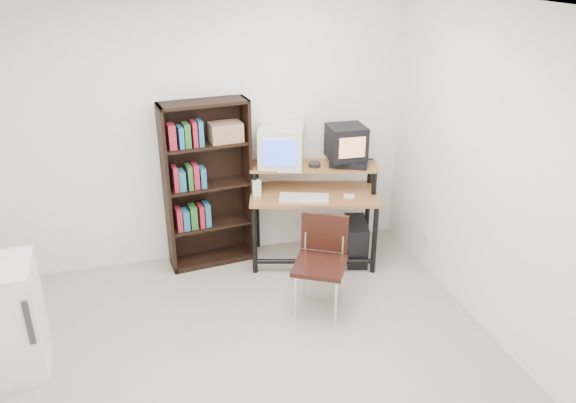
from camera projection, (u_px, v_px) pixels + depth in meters
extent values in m
cube|color=#B3A795|center=(254.00, 381.00, 4.14)|extent=(4.00, 4.00, 0.01)
cube|color=white|center=(242.00, 10.00, 3.07)|extent=(4.00, 4.00, 0.01)
cube|color=white|center=(206.00, 133.00, 5.36)|extent=(4.00, 0.01, 2.60)
cube|color=white|center=(518.00, 190.00, 4.08)|extent=(0.01, 4.00, 2.60)
cube|color=#9A6232|center=(314.00, 194.00, 5.48)|extent=(1.35, 0.92, 0.03)
cube|color=#9A6232|center=(314.00, 166.00, 5.49)|extent=(1.29, 0.68, 0.02)
cylinder|color=black|center=(255.00, 240.00, 5.38)|extent=(0.05, 0.05, 0.72)
cylinder|color=black|center=(375.00, 239.00, 5.38)|extent=(0.05, 0.05, 0.72)
cylinder|color=black|center=(257.00, 204.00, 5.82)|extent=(0.05, 0.05, 0.98)
cylinder|color=black|center=(368.00, 204.00, 5.82)|extent=(0.05, 0.05, 0.98)
cylinder|color=black|center=(314.00, 261.00, 5.48)|extent=(1.13, 0.35, 0.05)
cube|color=beige|center=(281.00, 146.00, 5.43)|extent=(0.54, 0.54, 0.40)
cube|color=blue|center=(279.00, 153.00, 5.23)|extent=(0.30, 0.12, 0.25)
cube|color=black|center=(349.00, 162.00, 5.46)|extent=(0.44, 0.40, 0.08)
cube|color=black|center=(346.00, 142.00, 5.39)|extent=(0.35, 0.34, 0.32)
cube|color=tan|center=(352.00, 148.00, 5.24)|extent=(0.26, 0.02, 0.20)
cylinder|color=#26262B|center=(314.00, 165.00, 5.43)|extent=(0.14, 0.14, 0.05)
cube|color=beige|center=(304.00, 199.00, 5.34)|extent=(0.51, 0.36, 0.03)
cube|color=black|center=(351.00, 199.00, 5.36)|extent=(0.27, 0.25, 0.01)
cube|color=white|center=(349.00, 197.00, 5.37)|extent=(0.12, 0.09, 0.03)
cube|color=beige|center=(257.00, 189.00, 5.39)|extent=(0.09, 0.08, 0.17)
cube|color=black|center=(356.00, 241.00, 5.68)|extent=(0.31, 0.49, 0.42)
cube|color=black|center=(320.00, 266.00, 4.75)|extent=(0.58, 0.58, 0.04)
cube|color=black|center=(325.00, 232.00, 4.83)|extent=(0.37, 0.23, 0.34)
cylinder|color=silver|center=(295.00, 298.00, 4.73)|extent=(0.02, 0.02, 0.44)
cylinder|color=silver|center=(336.00, 303.00, 4.66)|extent=(0.02, 0.02, 0.44)
cylinder|color=silver|center=(304.00, 277.00, 5.04)|extent=(0.02, 0.02, 0.44)
cylinder|color=silver|center=(342.00, 281.00, 4.97)|extent=(0.02, 0.02, 0.44)
cube|color=black|center=(167.00, 192.00, 5.26)|extent=(0.06, 0.28, 1.65)
cube|color=black|center=(247.00, 180.00, 5.53)|extent=(0.06, 0.28, 1.65)
cube|color=black|center=(205.00, 181.00, 5.51)|extent=(0.82, 0.12, 1.65)
cube|color=black|center=(203.00, 103.00, 5.07)|extent=(0.85, 0.37, 0.03)
cube|color=black|center=(213.00, 258.00, 5.72)|extent=(0.85, 0.37, 0.06)
cube|color=black|center=(210.00, 224.00, 5.57)|extent=(0.79, 0.34, 0.03)
cube|color=black|center=(208.00, 186.00, 5.40)|extent=(0.79, 0.34, 0.02)
cube|color=black|center=(205.00, 145.00, 5.23)|extent=(0.79, 0.34, 0.02)
cube|color=#926B4A|center=(226.00, 132.00, 5.26)|extent=(0.32, 0.24, 0.18)
cube|color=white|center=(3.00, 320.00, 4.08)|extent=(0.55, 0.55, 0.88)
cube|color=#333333|center=(29.00, 323.00, 3.86)|extent=(0.04, 0.02, 0.35)
cube|color=beige|center=(426.00, 240.00, 5.50)|extent=(0.02, 0.08, 0.12)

